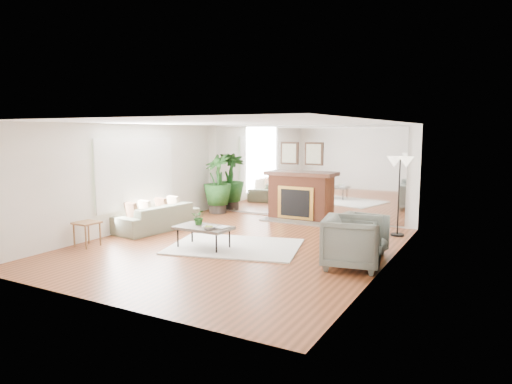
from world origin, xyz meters
The scene contains 18 objects.
ground centered at (0.00, 0.00, 0.00)m, with size 7.00×7.00×0.00m, color brown.
wall_left centered at (-2.99, 0.00, 1.25)m, with size 0.02×7.00×2.50m, color white.
wall_right centered at (2.99, 0.00, 1.25)m, with size 0.02×7.00×2.50m, color white.
wall_back centered at (0.00, 3.49, 1.25)m, with size 6.00×0.02×2.50m, color white.
mirror_panel centered at (0.00, 3.47, 1.25)m, with size 5.40×0.04×2.40m, color silver.
window_panel centered at (-2.96, 0.40, 1.35)m, with size 0.04×2.40×1.50m, color #B2E09E.
fireplace centered at (0.00, 3.26, 0.66)m, with size 1.85×0.83×2.05m.
area_rug centered at (0.02, -0.02, 0.01)m, with size 2.56×1.83×0.03m, color silver.
coffee_table centered at (-0.47, -0.40, 0.41)m, with size 1.13×0.67×0.45m.
sofa centered at (-2.45, 0.51, 0.31)m, with size 2.09×0.82×0.61m, color gray.
armchair_back centered at (2.43, 0.56, 0.39)m, with size 0.84×0.87×0.79m, color slate.
armchair_front centered at (2.52, -0.24, 0.44)m, with size 0.95×0.98×0.89m, color slate.
side_table centered at (-2.65, -1.40, 0.42)m, with size 0.46×0.46×0.51m.
potted_ficus centered at (-2.44, 3.10, 0.91)m, with size 1.04×1.04×1.70m.
floor_lamp centered at (2.70, 2.61, 1.52)m, with size 0.58×0.32×1.78m.
tabletop_plant centered at (-0.64, -0.31, 0.61)m, with size 0.29×0.25×0.32m, color #2B6123.
fruit_bowl centered at (-0.23, -0.55, 0.48)m, with size 0.27×0.27×0.07m, color olive.
book centered at (-0.17, -0.32, 0.46)m, with size 0.20×0.28×0.02m, color olive.
Camera 1 is at (4.71, -7.72, 2.32)m, focal length 32.00 mm.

